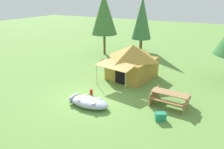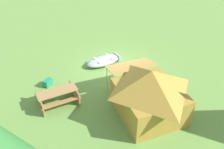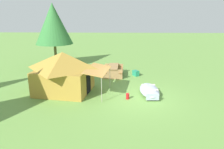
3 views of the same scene
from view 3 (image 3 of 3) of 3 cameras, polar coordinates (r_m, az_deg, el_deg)
ground_plane at (r=11.80m, az=6.51°, el=-6.29°), size 80.00×80.00×0.00m
beached_rowboat at (r=12.31m, az=10.13°, el=-4.25°), size 2.26×1.14×0.47m
canvas_cabin_tent at (r=12.55m, az=-12.97°, el=0.78°), size 3.34×4.57×2.39m
picnic_table at (r=15.66m, az=0.36°, el=1.40°), size 2.01×1.49×0.75m
cooler_box at (r=15.80m, az=6.48°, el=0.38°), size 0.58×0.52×0.40m
fuel_can at (r=11.53m, az=4.26°, el=-5.91°), size 0.21×0.21×0.32m
pine_tree_far_center at (r=19.00m, az=-15.68°, el=13.13°), size 3.17×3.17×5.36m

